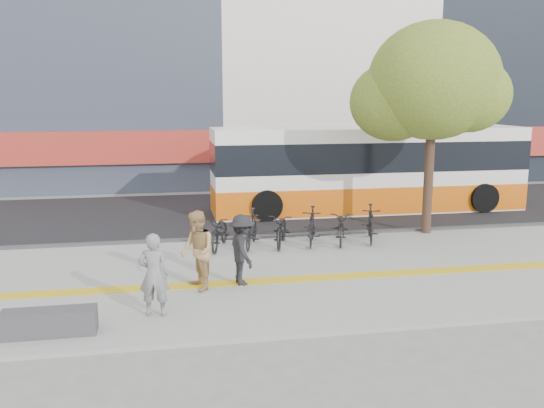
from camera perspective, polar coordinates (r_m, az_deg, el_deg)
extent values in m
plane|color=slate|center=(11.92, -7.53, -9.90)|extent=(120.00, 120.00, 0.00)
cube|color=gray|center=(13.32, -7.89, -7.49)|extent=(40.00, 7.00, 0.08)
cube|color=gold|center=(12.83, -7.78, -7.99)|extent=(40.00, 0.45, 0.01)
cube|color=black|center=(20.58, -8.89, -1.03)|extent=(40.00, 8.00, 0.06)
cube|color=#38383A|center=(16.67, -8.47, -3.66)|extent=(40.00, 0.25, 0.14)
cube|color=#B73126|center=(25.42, -4.84, 5.77)|extent=(19.00, 0.50, 1.40)
cube|color=#38383A|center=(10.88, -21.27, -10.90)|extent=(1.60, 0.45, 0.45)
cylinder|color=#342117|center=(17.80, 15.27, 2.27)|extent=(0.28, 0.28, 3.20)
ellipsoid|color=#486521|center=(17.63, 15.75, 11.70)|extent=(3.80, 3.80, 3.42)
ellipsoid|color=#486521|center=(17.67, 11.97, 9.92)|extent=(2.60, 2.60, 2.34)
ellipsoid|color=#486521|center=(17.68, 18.92, 10.23)|extent=(2.40, 2.40, 2.16)
ellipsoid|color=#486521|center=(18.51, 15.62, 14.13)|extent=(2.20, 2.20, 1.98)
cube|color=white|center=(21.09, 9.56, 3.45)|extent=(11.27, 2.35, 3.00)
cube|color=#DF600D|center=(21.23, 9.47, 0.81)|extent=(11.28, 2.37, 0.94)
cube|color=black|center=(21.03, 9.60, 4.85)|extent=(11.28, 2.37, 1.03)
cylinder|color=black|center=(19.10, -0.51, -0.14)|extent=(1.03, 0.33, 1.03)
cylinder|color=black|center=(21.38, -1.60, 1.02)|extent=(1.03, 0.33, 1.03)
cylinder|color=black|center=(21.87, 20.29, 0.58)|extent=(1.03, 0.33, 1.03)
cylinder|color=black|center=(23.89, 17.44, 1.56)|extent=(1.03, 0.33, 1.03)
imported|color=black|center=(15.64, -5.19, -2.75)|extent=(1.12, 1.88, 0.93)
imported|color=black|center=(15.72, -2.08, -2.44)|extent=(0.98, 1.79, 1.04)
imported|color=black|center=(15.88, 0.99, -2.50)|extent=(1.12, 1.88, 0.93)
imported|color=black|center=(16.06, 4.00, -2.19)|extent=(0.98, 1.79, 1.04)
imported|color=black|center=(16.30, 6.92, -2.23)|extent=(1.12, 1.88, 0.93)
imported|color=black|center=(16.56, 9.76, -1.92)|extent=(0.98, 1.79, 1.04)
imported|color=black|center=(11.04, -11.64, -6.89)|extent=(0.64, 0.47, 1.60)
imported|color=tan|center=(12.31, -7.43, -4.64)|extent=(0.86, 0.98, 1.72)
imported|color=black|center=(12.60, -2.99, -4.55)|extent=(0.74, 1.09, 1.56)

